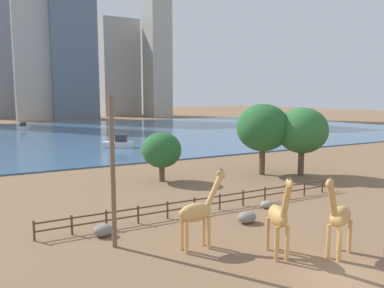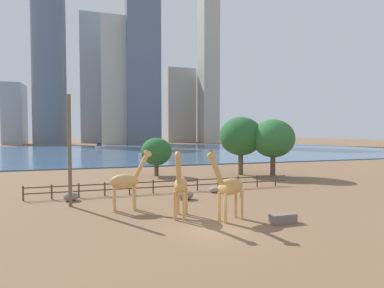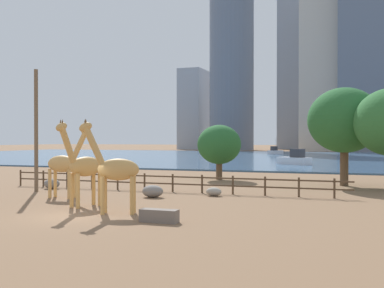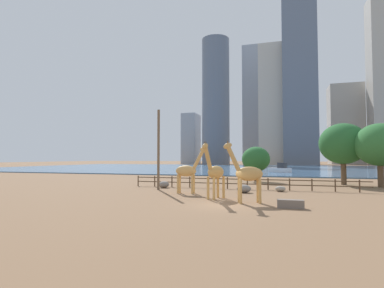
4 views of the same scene
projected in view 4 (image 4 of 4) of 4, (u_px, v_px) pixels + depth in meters
The scene contains 23 objects.
ground_plane at pixel (268, 168), 98.80m from camera, with size 400.00×400.00×0.00m, color brown.
harbor_water at pixel (268, 168), 95.93m from camera, with size 180.00×86.00×0.20m, color #3D6084.
giraffe_tall at pixel (215, 172), 25.69m from camera, with size 1.70×3.07×4.93m.
giraffe_companion at pixel (188, 171), 29.58m from camera, with size 3.23×0.86×4.71m.
giraffe_young at pixel (247, 174), 23.34m from camera, with size 3.19×1.60×4.89m.
utility_pole at pixel (158, 149), 33.35m from camera, with size 0.28×0.28×8.92m, color brown.
boulder_near_fence at pixel (280, 189), 31.23m from camera, with size 1.07×0.77×0.58m, color gray.
boulder_by_pole at pixel (244, 189), 30.20m from camera, with size 1.44×1.08×0.81m, color gray.
boulder_small at pixel (164, 184), 35.15m from camera, with size 1.23×1.05×0.78m, color gray.
feeding_trough at pixel (291, 204), 20.88m from camera, with size 1.80×0.60×0.60m, color #72665B.
enclosure_fence at pixel (240, 182), 33.81m from camera, with size 26.12×0.14×1.30m.
tree_left_large at pixel (256, 159), 44.58m from camera, with size 4.14×4.14×5.18m.
tree_center_broad at pixel (343, 144), 39.19m from camera, with size 5.95×5.95×8.06m.
tree_right_tall at pixel (380, 145), 35.80m from camera, with size 5.69×5.69×7.67m.
boat_ferry at pixel (280, 169), 68.42m from camera, with size 5.26×4.13×2.22m.
boat_sailboat at pixel (250, 165), 116.16m from camera, with size 3.42×4.42×3.80m.
skyline_tower_needle at pixel (216, 101), 165.31m from camera, with size 15.10×15.10×69.49m, color slate.
skyline_block_central at pixel (253, 105), 181.94m from camera, with size 11.91×12.18×71.05m, color #939EAD.
skyline_tower_glass at pixel (380, 81), 144.44m from camera, with size 8.95×12.19×81.38m, color #ADA89E.
skyline_block_left at pixel (191, 139), 178.70m from camera, with size 8.49×13.55×29.52m, color #939EAD.
skyline_block_right at pixel (299, 84), 150.35m from camera, with size 16.29×14.85×81.57m, color slate.
skyline_tower_short at pixel (345, 125), 164.08m from camera, with size 16.80×14.89×43.26m, color #ADA89E.
skyline_block_wide at pixel (275, 104), 154.88m from camera, with size 16.82×9.30×62.49m, color #B7B2A8.
Camera 4 is at (4.22, -22.12, 3.53)m, focal length 28.00 mm.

